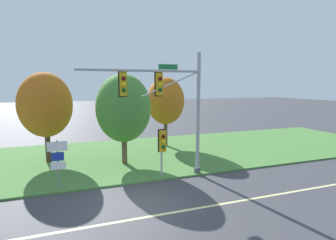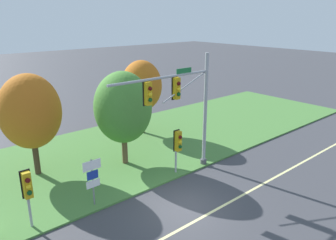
{
  "view_description": "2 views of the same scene",
  "coord_description": "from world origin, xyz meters",
  "px_view_note": "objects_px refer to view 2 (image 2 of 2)",
  "views": [
    {
      "loc": [
        -2.52,
        -11.02,
        5.4
      ],
      "look_at": [
        2.55,
        3.29,
        3.34
      ],
      "focal_mm": 28.0,
      "sensor_mm": 36.0,
      "label": 1
    },
    {
      "loc": [
        -10.1,
        -10.49,
        9.29
      ],
      "look_at": [
        1.42,
        3.04,
        3.61
      ],
      "focal_mm": 35.0,
      "sensor_mm": 36.0,
      "label": 2
    }
  ],
  "objects_px": {
    "tree_behind_signpost": "(142,86)",
    "traffic_signal_mast": "(184,101)",
    "pedestrian_signal_further_along": "(28,188)",
    "route_sign_post": "(93,176)",
    "pedestrian_signal_near_kerb": "(178,143)",
    "tree_nearest_road": "(30,112)",
    "tree_left_of_mast": "(123,108)"
  },
  "relations": [
    {
      "from": "route_sign_post",
      "to": "pedestrian_signal_near_kerb",
      "type": "bearing_deg",
      "value": -1.37
    },
    {
      "from": "tree_left_of_mast",
      "to": "pedestrian_signal_near_kerb",
      "type": "bearing_deg",
      "value": -64.28
    },
    {
      "from": "traffic_signal_mast",
      "to": "tree_nearest_road",
      "type": "relative_size",
      "value": 1.16
    },
    {
      "from": "pedestrian_signal_near_kerb",
      "to": "tree_left_of_mast",
      "type": "xyz_separation_m",
      "value": [
        -1.61,
        3.34,
        1.78
      ]
    },
    {
      "from": "tree_behind_signpost",
      "to": "traffic_signal_mast",
      "type": "bearing_deg",
      "value": -107.8
    },
    {
      "from": "tree_nearest_road",
      "to": "tree_left_of_mast",
      "type": "distance_m",
      "value": 5.36
    },
    {
      "from": "tree_behind_signpost",
      "to": "tree_nearest_road",
      "type": "bearing_deg",
      "value": -168.82
    },
    {
      "from": "pedestrian_signal_near_kerb",
      "to": "tree_left_of_mast",
      "type": "relative_size",
      "value": 0.46
    },
    {
      "from": "pedestrian_signal_near_kerb",
      "to": "tree_nearest_road",
      "type": "distance_m",
      "value": 8.73
    },
    {
      "from": "pedestrian_signal_near_kerb",
      "to": "tree_behind_signpost",
      "type": "height_order",
      "value": "tree_behind_signpost"
    },
    {
      "from": "traffic_signal_mast",
      "to": "tree_nearest_road",
      "type": "height_order",
      "value": "traffic_signal_mast"
    },
    {
      "from": "tree_nearest_road",
      "to": "traffic_signal_mast",
      "type": "bearing_deg",
      "value": -39.03
    },
    {
      "from": "tree_left_of_mast",
      "to": "tree_behind_signpost",
      "type": "distance_m",
      "value": 5.86
    },
    {
      "from": "traffic_signal_mast",
      "to": "route_sign_post",
      "type": "height_order",
      "value": "traffic_signal_mast"
    },
    {
      "from": "pedestrian_signal_near_kerb",
      "to": "tree_left_of_mast",
      "type": "height_order",
      "value": "tree_left_of_mast"
    },
    {
      "from": "pedestrian_signal_near_kerb",
      "to": "tree_behind_signpost",
      "type": "bearing_deg",
      "value": 69.66
    },
    {
      "from": "traffic_signal_mast",
      "to": "tree_nearest_road",
      "type": "bearing_deg",
      "value": 140.97
    },
    {
      "from": "route_sign_post",
      "to": "tree_left_of_mast",
      "type": "bearing_deg",
      "value": 38.95
    },
    {
      "from": "traffic_signal_mast",
      "to": "tree_left_of_mast",
      "type": "bearing_deg",
      "value": 119.7
    },
    {
      "from": "traffic_signal_mast",
      "to": "route_sign_post",
      "type": "xyz_separation_m",
      "value": [
        -5.91,
        0.21,
        -2.89
      ]
    },
    {
      "from": "route_sign_post",
      "to": "tree_nearest_road",
      "type": "height_order",
      "value": "tree_nearest_road"
    },
    {
      "from": "traffic_signal_mast",
      "to": "tree_left_of_mast",
      "type": "relative_size",
      "value": 1.18
    },
    {
      "from": "pedestrian_signal_further_along",
      "to": "pedestrian_signal_near_kerb",
      "type": "bearing_deg",
      "value": -1.44
    },
    {
      "from": "tree_left_of_mast",
      "to": "traffic_signal_mast",
      "type": "bearing_deg",
      "value": -60.3
    },
    {
      "from": "pedestrian_signal_near_kerb",
      "to": "tree_nearest_road",
      "type": "height_order",
      "value": "tree_nearest_road"
    },
    {
      "from": "tree_left_of_mast",
      "to": "pedestrian_signal_further_along",
      "type": "bearing_deg",
      "value": -156.05
    },
    {
      "from": "tree_behind_signpost",
      "to": "pedestrian_signal_near_kerb",
      "type": "bearing_deg",
      "value": -110.34
    },
    {
      "from": "pedestrian_signal_further_along",
      "to": "route_sign_post",
      "type": "height_order",
      "value": "pedestrian_signal_further_along"
    },
    {
      "from": "traffic_signal_mast",
      "to": "tree_behind_signpost",
      "type": "relative_size",
      "value": 1.2
    },
    {
      "from": "tree_behind_signpost",
      "to": "pedestrian_signal_further_along",
      "type": "bearing_deg",
      "value": -147.99
    },
    {
      "from": "pedestrian_signal_further_along",
      "to": "traffic_signal_mast",
      "type": "bearing_deg",
      "value": -1.87
    },
    {
      "from": "pedestrian_signal_near_kerb",
      "to": "tree_left_of_mast",
      "type": "distance_m",
      "value": 4.11
    }
  ]
}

